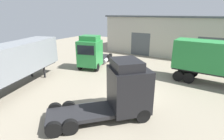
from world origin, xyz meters
name	(u,v)px	position (x,y,z in m)	size (l,w,h in m)	color
ground_plane	(130,94)	(0.00, 0.00, 0.00)	(60.00, 60.00, 0.00)	gray
warehouse_building	(179,35)	(0.00, 18.46, 3.13)	(23.01, 9.43, 6.24)	#B7B2A3
tractor_unit_black	(121,91)	(0.80, -3.24, 1.83)	(6.30, 6.42, 3.92)	black
container_trailer_red	(10,62)	(-9.39, -4.64, 2.62)	(5.86, 11.53, 4.11)	gray
tractor_unit_green	(92,53)	(-7.47, 4.41, 1.92)	(4.07, 7.00, 4.10)	#28843D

